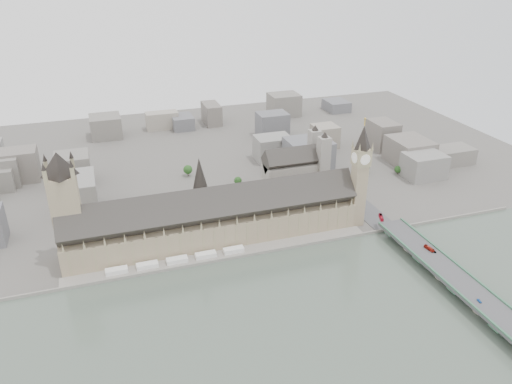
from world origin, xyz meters
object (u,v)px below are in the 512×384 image
object	(u,v)px
red_bus_south	(429,248)
car_approach	(361,192)
elizabeth_tower	(360,169)
red_bus_north	(381,217)
westminster_abbey	(296,170)
car_blue	(479,301)
victoria_tower	(65,204)
car_silver	(434,251)
westminster_bridge	(437,267)
palace_of_westminster	(214,219)

from	to	relation	value
red_bus_south	car_approach	bearing A→B (deg)	81.30
elizabeth_tower	red_bus_north	xyz separation A→B (m)	(18.07, -16.23, -46.13)
westminster_abbey	car_blue	bearing A→B (deg)	-78.77
victoria_tower	car_silver	xyz separation A→B (m)	(289.68, -99.53, -44.26)
elizabeth_tower	westminster_bridge	distance (m)	111.81
westminster_bridge	westminster_abbey	size ratio (longest dim) A/B	4.78
car_silver	car_approach	world-z (taller)	car_silver
palace_of_westminster	westminster_bridge	size ratio (longest dim) A/B	0.82
red_bus_north	victoria_tower	bearing A→B (deg)	-165.63
westminster_bridge	red_bus_south	xyz separation A→B (m)	(3.96, 18.43, 6.58)
westminster_bridge	palace_of_westminster	bearing A→B (deg)	146.51
westminster_bridge	red_bus_north	distance (m)	79.79
victoria_tower	elizabeth_tower	bearing A→B (deg)	-3.96
westminster_abbey	car_silver	world-z (taller)	westminster_abbey
palace_of_westminster	red_bus_north	xyz separation A→B (m)	(156.07, -27.93, -10.75)
westminster_abbey	red_bus_south	size ratio (longest dim) A/B	6.51
red_bus_south	car_silver	size ratio (longest dim) A/B	2.49
palace_of_westminster	red_bus_south	size ratio (longest dim) A/B	25.36
palace_of_westminster	car_silver	distance (m)	192.21
victoria_tower	car_blue	bearing A→B (deg)	-30.73
elizabeth_tower	red_bus_north	size ratio (longest dim) A/B	8.79
elizabeth_tower	car_approach	size ratio (longest dim) A/B	23.14
palace_of_westminster	car_blue	xyz separation A→B (m)	(157.65, -159.97, -11.71)
red_bus_north	red_bus_south	world-z (taller)	red_bus_north
red_bus_south	red_bus_north	bearing A→B (deg)	90.94
red_bus_south	car_blue	xyz separation A→B (m)	(-8.31, -71.20, -0.71)
car_silver	car_approach	xyz separation A→B (m)	(-0.88, 121.87, -0.02)
elizabeth_tower	car_silver	bearing A→B (deg)	-70.00
palace_of_westminster	elizabeth_tower	size ratio (longest dim) A/B	2.47
westminster_abbey	car_silver	bearing A→B (deg)	-71.39
westminster_bridge	car_approach	bearing A→B (deg)	87.98
elizabeth_tower	victoria_tower	distance (m)	260.64
westminster_abbey	car_silver	distance (m)	178.39
car_silver	car_approach	distance (m)	121.87
palace_of_westminster	westminster_abbey	size ratio (longest dim) A/B	3.90
car_blue	victoria_tower	bearing A→B (deg)	157.44
victoria_tower	westminster_bridge	bearing A→B (deg)	-21.78
car_approach	car_silver	bearing A→B (deg)	-69.64
red_bus_south	car_silver	bearing A→B (deg)	-77.24
elizabeth_tower	westminster_abbey	distance (m)	96.91
car_blue	car_approach	world-z (taller)	car_blue
palace_of_westminster	red_bus_north	size ratio (longest dim) A/B	21.68
palace_of_westminster	car_approach	size ratio (longest dim) A/B	57.05
red_bus_north	palace_of_westminster	bearing A→B (deg)	-168.76
westminster_abbey	car_approach	distance (m)	74.15
palace_of_westminster	westminster_abbey	world-z (taller)	westminster_abbey
elizabeth_tower	red_bus_south	xyz separation A→B (m)	(27.96, -77.07, -46.38)
victoria_tower	red_bus_north	size ratio (longest dim) A/B	8.18
car_silver	car_approach	size ratio (longest dim) A/B	0.90
elizabeth_tower	car_blue	bearing A→B (deg)	-82.45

